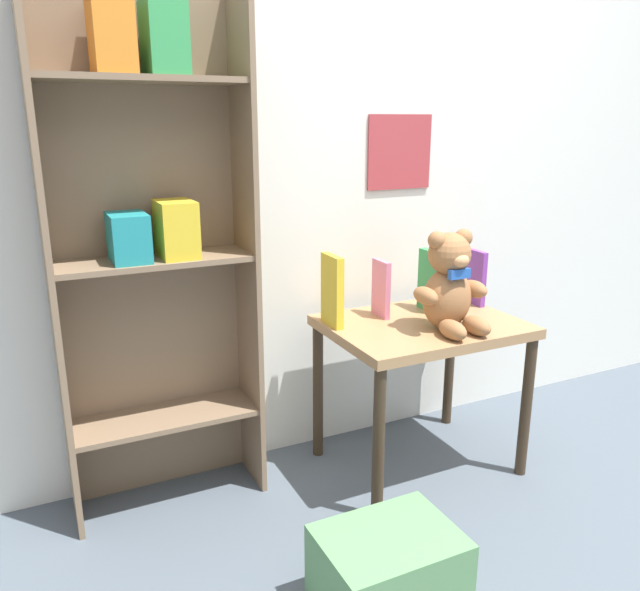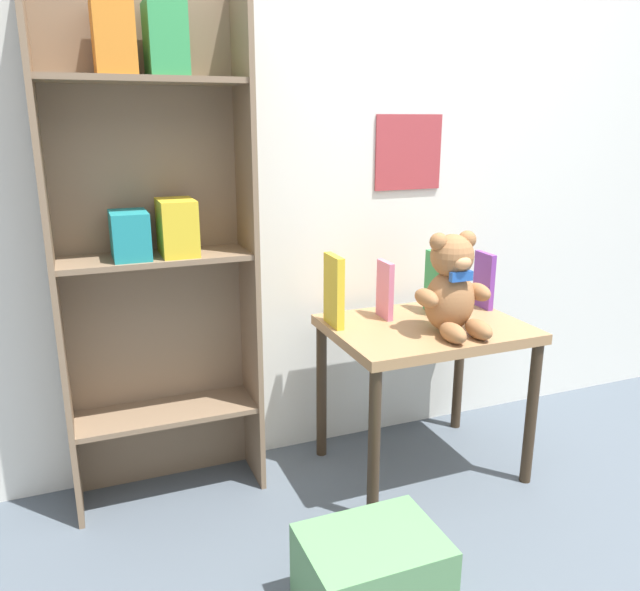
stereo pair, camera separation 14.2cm
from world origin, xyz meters
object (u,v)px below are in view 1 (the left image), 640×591
Objects in this scene: book_standing_purple at (475,277)px; teddy_bear at (450,285)px; bookshelf_side at (150,226)px; book_standing_pink at (381,289)px; book_standing_green at (431,281)px; storage_bin at (388,573)px; display_table at (422,342)px; book_standing_yellow at (332,290)px.

teddy_bear is at bearing -142.25° from book_standing_purple.
bookshelf_side reaches higher than book_standing_pink.
book_standing_green is 1.08m from storage_bin.
bookshelf_side reaches higher than book_standing_green.
book_standing_green is 1.08× the size of book_standing_purple.
bookshelf_side is 1.01m from teddy_bear.
book_standing_pink is 0.99m from storage_bin.
storage_bin is (-0.60, -0.69, -0.57)m from book_standing_green.
display_table is 1.87× the size of storage_bin.
bookshelf_side is 1.04m from book_standing_green.
book_standing_yellow is at bearing 160.41° from display_table.
bookshelf_side is 0.65m from book_standing_yellow.
book_standing_purple is 0.59× the size of storage_bin.
book_standing_pink is 0.42m from book_standing_purple.
book_standing_pink is (-0.10, 0.12, 0.18)m from display_table.
display_table is at bearing -18.38° from book_standing_yellow.
book_standing_purple is at bearing -1.75° from book_standing_pink.
book_standing_yellow is 1.18× the size of book_standing_purple.
storage_bin is at bearing -132.02° from book_standing_green.
teddy_bear reaches higher than book_standing_green.
display_table is at bearing -48.71° from book_standing_pink.
book_standing_purple is (0.41, -0.02, 0.00)m from book_standing_pink.
teddy_bear is at bearing -30.66° from book_standing_yellow.
book_standing_yellow is 1.20× the size of book_standing_pink.
book_standing_yellow is (-0.31, 0.11, 0.21)m from display_table.
storage_bin is at bearing -129.95° from display_table.
book_standing_green reaches higher than book_standing_pink.
teddy_bear reaches higher than book_standing_yellow.
storage_bin is at bearing -117.33° from book_standing_pink.
book_standing_yellow is at bearing -179.30° from book_standing_purple.
book_standing_purple is 1.20m from storage_bin.
book_standing_yellow reaches higher than book_standing_pink.
book_standing_green is at bearing 70.96° from teddy_bear.
book_standing_green reaches higher than book_standing_purple.
book_standing_green is 0.64× the size of storage_bin.
bookshelf_side is 6.70× the size of book_standing_yellow.
storage_bin is at bearing -137.81° from book_standing_purple.
storage_bin is (-0.53, -0.49, -0.61)m from teddy_bear.
storage_bin is at bearing -103.37° from book_standing_yellow.
book_standing_green is at bearing 49.28° from storage_bin.
bookshelf_side reaches higher than teddy_bear.
teddy_bear is 1.64× the size of book_standing_pink.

